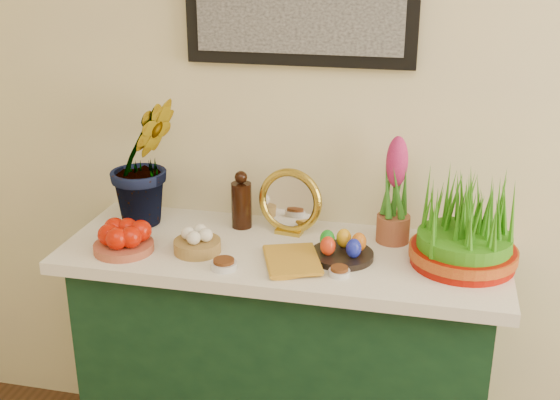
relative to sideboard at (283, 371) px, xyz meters
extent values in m
cube|color=beige|center=(0.49, 0.25, 0.93)|extent=(4.00, 0.04, 2.70)
cube|color=#14391F|center=(0.00, 0.00, 0.00)|extent=(1.30, 0.45, 0.85)
cube|color=white|center=(0.00, 0.00, 0.45)|extent=(1.40, 0.55, 0.04)
imported|color=#337C21|center=(-0.50, 0.10, 0.75)|extent=(0.38, 0.38, 0.58)
cylinder|color=#AB5137|center=(-0.48, -0.14, 0.48)|extent=(0.24, 0.24, 0.03)
cylinder|color=#A88543|center=(-0.26, -0.09, 0.48)|extent=(0.15, 0.15, 0.04)
cylinder|color=black|center=(-0.18, 0.13, 0.54)|extent=(0.07, 0.07, 0.16)
sphere|color=black|center=(-0.18, 0.13, 0.64)|extent=(0.04, 0.04, 0.04)
cube|color=gold|center=(-0.01, 0.11, 0.47)|extent=(0.09, 0.06, 0.01)
torus|color=gold|center=(-0.01, 0.13, 0.58)|extent=(0.23, 0.08, 0.22)
cylinder|color=silver|center=(-0.01, 0.12, 0.58)|extent=(0.17, 0.05, 0.17)
imported|color=gold|center=(-0.02, -0.14, 0.48)|extent=(0.21, 0.25, 0.03)
cylinder|color=silver|center=(-0.14, -0.19, 0.48)|extent=(0.08, 0.08, 0.02)
cylinder|color=#592D14|center=(-0.14, -0.19, 0.49)|extent=(0.06, 0.06, 0.01)
cylinder|color=silver|center=(0.20, -0.15, 0.47)|extent=(0.06, 0.06, 0.02)
cylinder|color=#592D14|center=(0.20, -0.15, 0.49)|extent=(0.05, 0.05, 0.01)
cylinder|color=black|center=(0.19, -0.04, 0.47)|extent=(0.25, 0.25, 0.02)
ellipsoid|color=red|center=(0.15, -0.07, 0.52)|extent=(0.05, 0.05, 0.06)
ellipsoid|color=#1A25B8|center=(0.23, -0.07, 0.52)|extent=(0.05, 0.05, 0.06)
ellipsoid|color=yellow|center=(0.19, 0.00, 0.52)|extent=(0.05, 0.05, 0.06)
ellipsoid|color=#1B9422|center=(0.14, -0.02, 0.52)|extent=(0.05, 0.05, 0.06)
ellipsoid|color=orange|center=(0.24, -0.02, 0.52)|extent=(0.05, 0.05, 0.06)
cylinder|color=#964E32|center=(0.33, 0.13, 0.51)|extent=(0.11, 0.11, 0.09)
ellipsoid|color=#D62A70|center=(0.33, 0.13, 0.73)|extent=(0.07, 0.07, 0.17)
cylinder|color=#960E02|center=(0.55, 0.00, 0.49)|extent=(0.31, 0.31, 0.06)
cylinder|color=#A21C10|center=(0.55, 0.00, 0.50)|extent=(0.32, 0.32, 0.03)
camera|label=1|loc=(0.44, -1.98, 1.40)|focal=45.00mm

